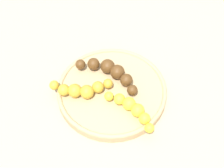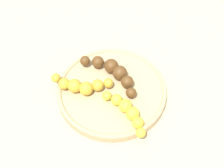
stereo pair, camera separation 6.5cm
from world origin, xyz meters
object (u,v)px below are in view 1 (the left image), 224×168
object	(u,v)px
fruit_bowl	(112,91)
banana_yellow	(132,108)
banana_spotted	(81,90)
banana_overripe	(110,71)

from	to	relation	value
fruit_bowl	banana_yellow	world-z (taller)	banana_yellow
banana_spotted	banana_yellow	xyz separation A→B (m)	(-0.07, -0.10, -0.00)
banana_overripe	banana_yellow	size ratio (longest dim) A/B	1.12
banana_spotted	fruit_bowl	bearing A→B (deg)	99.15
banana_yellow	fruit_bowl	bearing A→B (deg)	78.22
banana_overripe	banana_spotted	bearing A→B (deg)	161.00
banana_spotted	banana_yellow	bearing A→B (deg)	64.77
banana_overripe	banana_yellow	bearing A→B (deg)	-122.60
fruit_bowl	banana_yellow	size ratio (longest dim) A/B	2.21
banana_spotted	banana_yellow	size ratio (longest dim) A/B	1.24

